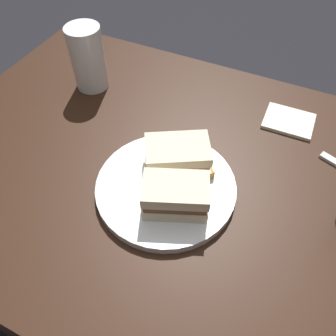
% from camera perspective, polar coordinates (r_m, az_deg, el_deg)
% --- Properties ---
extents(ground_plane, '(6.00, 6.00, 0.00)m').
position_cam_1_polar(ground_plane, '(1.35, 0.19, -20.28)').
color(ground_plane, black).
extents(dining_table, '(1.09, 0.77, 0.75)m').
position_cam_1_polar(dining_table, '(1.00, 0.25, -13.34)').
color(dining_table, black).
rests_on(dining_table, ground).
extents(plate, '(0.27, 0.27, 0.02)m').
position_cam_1_polar(plate, '(0.64, -0.38, -3.27)').
color(plate, white).
rests_on(plate, dining_table).
extents(sandwich_half_left, '(0.13, 0.11, 0.06)m').
position_cam_1_polar(sandwich_half_left, '(0.59, 1.30, -4.73)').
color(sandwich_half_left, beige).
rests_on(sandwich_half_left, plate).
extents(sandwich_half_right, '(0.15, 0.13, 0.06)m').
position_cam_1_polar(sandwich_half_right, '(0.64, 1.62, 2.00)').
color(sandwich_half_right, beige).
rests_on(sandwich_half_right, plate).
extents(potato_wedge_front, '(0.06, 0.03, 0.01)m').
position_cam_1_polar(potato_wedge_front, '(0.63, 2.72, -2.75)').
color(potato_wedge_front, '#B77F33').
rests_on(potato_wedge_front, plate).
extents(potato_wedge_middle, '(0.05, 0.05, 0.02)m').
position_cam_1_polar(potato_wedge_middle, '(0.65, 6.01, -0.51)').
color(potato_wedge_middle, '#B77F33').
rests_on(potato_wedge_middle, plate).
extents(potato_wedge_back, '(0.03, 0.06, 0.02)m').
position_cam_1_polar(potato_wedge_back, '(0.63, 3.72, -2.66)').
color(potato_wedge_back, '#AD702D').
rests_on(potato_wedge_back, plate).
extents(pint_glass, '(0.08, 0.08, 0.16)m').
position_cam_1_polar(pint_glass, '(0.87, -13.45, 17.39)').
color(pint_glass, white).
rests_on(pint_glass, dining_table).
extents(napkin, '(0.11, 0.09, 0.01)m').
position_cam_1_polar(napkin, '(0.83, 19.96, 7.57)').
color(napkin, silver).
rests_on(napkin, dining_table).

